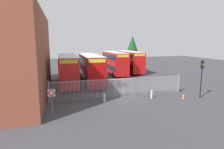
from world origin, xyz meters
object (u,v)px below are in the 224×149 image
at_px(double_decker_bus_behind_fence_left, 67,69).
at_px(traffic_cone_by_gate, 183,96).
at_px(bollard_center_front, 152,94).
at_px(double_decker_bus_near_gate, 91,68).
at_px(bollard_near_left, 104,98).
at_px(double_decker_bus_behind_fence_right, 130,61).
at_px(traffic_light_kerbside, 202,72).
at_px(speed_limit_sign_post, 52,96).
at_px(double_decker_bus_far_back, 114,62).

xyz_separation_m(double_decker_bus_behind_fence_left, traffic_cone_by_gate, (12.24, -10.65, -2.13)).
bearing_deg(bollard_center_front, double_decker_bus_near_gate, 119.10).
distance_m(bollard_near_left, bollard_center_front, 5.48).
bearing_deg(double_decker_bus_behind_fence_left, double_decker_bus_behind_fence_right, 35.98).
xyz_separation_m(bollard_center_front, traffic_light_kerbside, (5.45, -1.28, 2.51)).
relative_size(double_decker_bus_near_gate, traffic_light_kerbside, 2.51).
height_order(double_decker_bus_behind_fence_right, bollard_near_left, double_decker_bus_behind_fence_right).
xyz_separation_m(traffic_cone_by_gate, traffic_light_kerbside, (2.04, -0.21, 2.70)).
distance_m(double_decker_bus_behind_fence_right, bollard_center_front, 19.83).
bearing_deg(double_decker_bus_behind_fence_left, bollard_near_left, -70.68).
height_order(double_decker_bus_near_gate, double_decker_bus_behind_fence_left, same).
distance_m(bollard_near_left, traffic_light_kerbside, 11.28).
distance_m(bollard_near_left, speed_limit_sign_post, 5.91).
height_order(speed_limit_sign_post, traffic_light_kerbside, traffic_light_kerbside).
distance_m(double_decker_bus_far_back, bollard_center_front, 17.43).
bearing_deg(speed_limit_sign_post, double_decker_bus_behind_fence_left, 81.57).
relative_size(double_decker_bus_behind_fence_right, speed_limit_sign_post, 4.50).
bearing_deg(double_decker_bus_behind_fence_left, double_decker_bus_near_gate, 1.40).
relative_size(double_decker_bus_behind_fence_left, bollard_near_left, 11.38).
distance_m(double_decker_bus_near_gate, traffic_cone_by_gate, 14.04).
height_order(double_decker_bus_behind_fence_left, traffic_cone_by_gate, double_decker_bus_behind_fence_left).
distance_m(bollard_near_left, traffic_cone_by_gate, 8.95).
height_order(double_decker_bus_behind_fence_left, bollard_center_front, double_decker_bus_behind_fence_left).
height_order(double_decker_bus_behind_fence_right, traffic_light_kerbside, double_decker_bus_behind_fence_right).
xyz_separation_m(double_decker_bus_far_back, traffic_cone_by_gate, (2.85, -18.38, -2.13)).
height_order(bollard_center_front, traffic_light_kerbside, traffic_light_kerbside).
relative_size(double_decker_bus_far_back, traffic_light_kerbside, 2.51).
bearing_deg(double_decker_bus_behind_fence_left, speed_limit_sign_post, -98.43).
xyz_separation_m(bollard_near_left, traffic_light_kerbside, (10.92, -1.29, 2.51)).
xyz_separation_m(double_decker_bus_far_back, bollard_center_front, (-0.55, -17.32, -1.95)).
xyz_separation_m(double_decker_bus_behind_fence_left, traffic_light_kerbside, (14.28, -10.87, 0.56)).
xyz_separation_m(double_decker_bus_behind_fence_right, speed_limit_sign_post, (-15.09, -21.80, -0.65)).
distance_m(double_decker_bus_behind_fence_left, traffic_cone_by_gate, 16.37).
height_order(traffic_cone_by_gate, traffic_light_kerbside, traffic_light_kerbside).
distance_m(double_decker_bus_near_gate, bollard_center_front, 11.24).
relative_size(double_decker_bus_far_back, bollard_center_front, 11.38).
bearing_deg(double_decker_bus_far_back, double_decker_bus_behind_fence_left, -140.53).
xyz_separation_m(double_decker_bus_behind_fence_right, traffic_light_kerbside, (1.00, -20.51, 0.56)).
bearing_deg(traffic_light_kerbside, traffic_cone_by_gate, 174.02).
xyz_separation_m(double_decker_bus_far_back, bollard_near_left, (-6.03, -17.31, -1.95)).
bearing_deg(traffic_light_kerbside, speed_limit_sign_post, -175.40).
bearing_deg(bollard_center_front, double_decker_bus_behind_fence_left, 132.67).
height_order(bollard_center_front, traffic_cone_by_gate, bollard_center_front).
xyz_separation_m(double_decker_bus_far_back, speed_limit_sign_post, (-11.19, -19.89, -0.65)).
bearing_deg(double_decker_bus_near_gate, bollard_near_left, -90.56).
relative_size(double_decker_bus_near_gate, double_decker_bus_behind_fence_left, 1.00).
bearing_deg(double_decker_bus_near_gate, traffic_cone_by_gate, -50.70).
xyz_separation_m(double_decker_bus_near_gate, bollard_near_left, (-0.09, -9.67, -1.95)).
bearing_deg(speed_limit_sign_post, bollard_near_left, 26.55).
xyz_separation_m(speed_limit_sign_post, traffic_light_kerbside, (16.08, 1.29, 1.21)).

